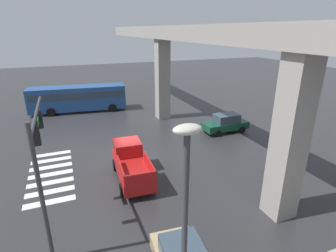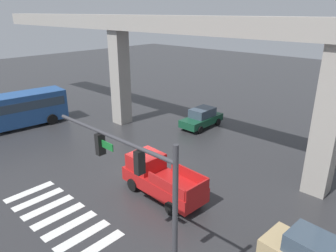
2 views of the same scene
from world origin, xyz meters
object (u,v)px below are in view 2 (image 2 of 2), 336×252
pickup_truck (159,178)px  city_bus (1,111)px  sedan_dark_green (202,118)px  traffic_signal_mast (138,179)px

pickup_truck → city_bus: 17.08m
sedan_dark_green → city_bus: bearing=-134.3°
sedan_dark_green → traffic_signal_mast: 17.70m
traffic_signal_mast → pickup_truck: bearing=127.6°
pickup_truck → traffic_signal_mast: traffic_signal_mast is taller
pickup_truck → sedan_dark_green: pickup_truck is taller
city_bus → sedan_dark_green: bearing=45.7°
sedan_dark_green → traffic_signal_mast: traffic_signal_mast is taller
pickup_truck → sedan_dark_green: 11.41m
city_bus → pickup_truck: bearing=6.9°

